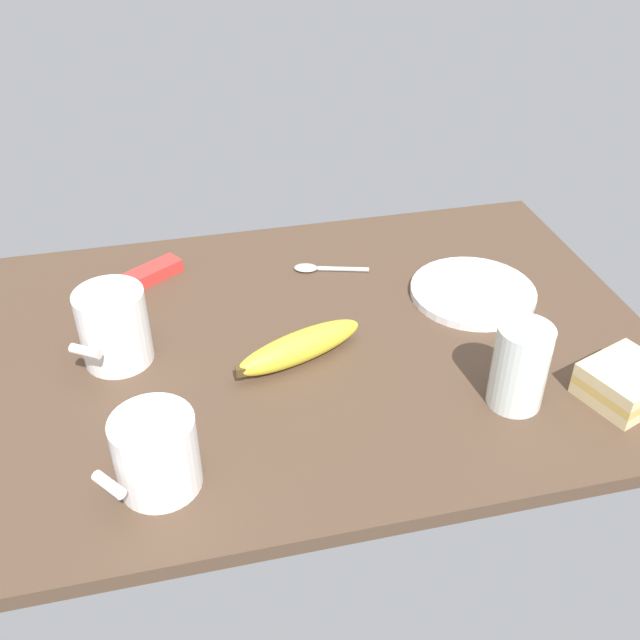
# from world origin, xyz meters

# --- Properties ---
(tabletop) EXTENTS (0.90, 0.64, 0.02)m
(tabletop) POSITION_xyz_m (0.00, 0.00, 0.01)
(tabletop) COLOR #4C3828
(tabletop) RESTS_ON ground
(plate_of_food) EXTENTS (0.18, 0.18, 0.01)m
(plate_of_food) POSITION_xyz_m (0.24, 0.05, 0.03)
(plate_of_food) COLOR white
(plate_of_food) RESTS_ON tabletop
(coffee_mug_black) EXTENTS (0.10, 0.11, 0.10)m
(coffee_mug_black) POSITION_xyz_m (-0.26, 0.02, 0.07)
(coffee_mug_black) COLOR white
(coffee_mug_black) RESTS_ON tabletop
(coffee_mug_milky) EXTENTS (0.11, 0.10, 0.09)m
(coffee_mug_milky) POSITION_xyz_m (-0.22, -0.21, 0.07)
(coffee_mug_milky) COLOR white
(coffee_mug_milky) RESTS_ON tabletop
(sandwich_main) EXTENTS (0.12, 0.11, 0.04)m
(sandwich_main) POSITION_xyz_m (0.33, -0.20, 0.04)
(sandwich_main) COLOR beige
(sandwich_main) RESTS_ON tabletop
(glass_of_milk) EXTENTS (0.07, 0.07, 0.11)m
(glass_of_milk) POSITION_xyz_m (0.20, -0.18, 0.07)
(glass_of_milk) COLOR silver
(glass_of_milk) RESTS_ON tabletop
(banana) EXTENTS (0.19, 0.10, 0.04)m
(banana) POSITION_xyz_m (-0.04, -0.04, 0.04)
(banana) COLOR yellow
(banana) RESTS_ON tabletop
(spoon) EXTENTS (0.12, 0.05, 0.01)m
(spoon) POSITION_xyz_m (0.04, 0.17, 0.02)
(spoon) COLOR silver
(spoon) RESTS_ON tabletop
(snack_bar) EXTENTS (0.12, 0.09, 0.02)m
(snack_bar) POSITION_xyz_m (-0.23, 0.20, 0.03)
(snack_bar) COLOR red
(snack_bar) RESTS_ON tabletop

